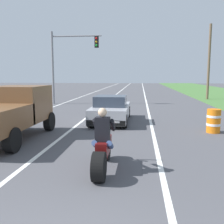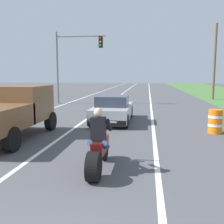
{
  "view_description": "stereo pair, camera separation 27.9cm",
  "coord_description": "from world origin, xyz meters",
  "px_view_note": "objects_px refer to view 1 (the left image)",
  "views": [
    {
      "loc": [
        1.24,
        -1.88,
        2.4
      ],
      "look_at": [
        0.17,
        7.94,
        1.0
      ],
      "focal_mm": 41.56,
      "sensor_mm": 36.0,
      "label": 1
    },
    {
      "loc": [
        1.51,
        -1.85,
        2.4
      ],
      "look_at": [
        0.17,
        7.94,
        1.0
      ],
      "focal_mm": 41.56,
      "sensor_mm": 36.0,
      "label": 2
    }
  ],
  "objects_px": {
    "sports_car_silver": "(111,110)",
    "motorcycle_with_rider": "(103,149)",
    "construction_barrel_nearest": "(214,121)",
    "pickup_truck_left_lane_brown": "(10,110)",
    "traffic_light_mast_near": "(67,56)"
  },
  "relations": [
    {
      "from": "construction_barrel_nearest",
      "to": "sports_car_silver",
      "type": "bearing_deg",
      "value": 155.43
    },
    {
      "from": "motorcycle_with_rider",
      "to": "construction_barrel_nearest",
      "type": "bearing_deg",
      "value": 51.25
    },
    {
      "from": "motorcycle_with_rider",
      "to": "pickup_truck_left_lane_brown",
      "type": "relative_size",
      "value": 0.46
    },
    {
      "from": "motorcycle_with_rider",
      "to": "pickup_truck_left_lane_brown",
      "type": "bearing_deg",
      "value": 143.1
    },
    {
      "from": "sports_car_silver",
      "to": "traffic_light_mast_near",
      "type": "height_order",
      "value": "traffic_light_mast_near"
    },
    {
      "from": "construction_barrel_nearest",
      "to": "traffic_light_mast_near",
      "type": "bearing_deg",
      "value": 131.7
    },
    {
      "from": "pickup_truck_left_lane_brown",
      "to": "construction_barrel_nearest",
      "type": "height_order",
      "value": "pickup_truck_left_lane_brown"
    },
    {
      "from": "construction_barrel_nearest",
      "to": "pickup_truck_left_lane_brown",
      "type": "bearing_deg",
      "value": -165.52
    },
    {
      "from": "traffic_light_mast_near",
      "to": "construction_barrel_nearest",
      "type": "bearing_deg",
      "value": -48.3
    },
    {
      "from": "motorcycle_with_rider",
      "to": "construction_barrel_nearest",
      "type": "distance_m",
      "value": 6.39
    },
    {
      "from": "motorcycle_with_rider",
      "to": "sports_car_silver",
      "type": "bearing_deg",
      "value": 94.8
    },
    {
      "from": "motorcycle_with_rider",
      "to": "construction_barrel_nearest",
      "type": "xyz_separation_m",
      "value": [
        4.0,
        4.98,
        -0.09
      ]
    },
    {
      "from": "motorcycle_with_rider",
      "to": "traffic_light_mast_near",
      "type": "relative_size",
      "value": 0.37
    },
    {
      "from": "sports_car_silver",
      "to": "motorcycle_with_rider",
      "type": "bearing_deg",
      "value": -85.2
    },
    {
      "from": "motorcycle_with_rider",
      "to": "construction_barrel_nearest",
      "type": "height_order",
      "value": "motorcycle_with_rider"
    }
  ]
}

